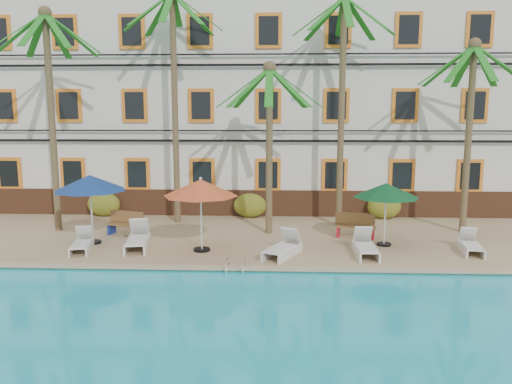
{
  "coord_description": "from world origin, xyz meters",
  "views": [
    {
      "loc": [
        1.9,
        -15.48,
        5.0
      ],
      "look_at": [
        1.12,
        3.0,
        2.0
      ],
      "focal_mm": 35.0,
      "sensor_mm": 36.0,
      "label": 1
    }
  ],
  "objects_px": {
    "pool_ladder": "(236,270)",
    "lounger_c": "(138,239)",
    "palm_b": "(174,78)",
    "palm_e": "(470,110)",
    "umbrella_red": "(201,188)",
    "lounger_d": "(283,248)",
    "lounger_e": "(365,247)",
    "palm_c": "(269,123)",
    "bench_right": "(356,225)",
    "bench_left": "(127,223)",
    "umbrella_green": "(386,191)",
    "lounger_f": "(471,245)",
    "palm_a": "(50,92)",
    "palm_d": "(342,81)",
    "umbrella_blue": "(90,183)",
    "lounger_b": "(82,243)"
  },
  "relations": [
    {
      "from": "lounger_d",
      "to": "bench_left",
      "type": "bearing_deg",
      "value": 156.95
    },
    {
      "from": "umbrella_blue",
      "to": "bench_left",
      "type": "xyz_separation_m",
      "value": [
        0.87,
        1.25,
        -1.73
      ]
    },
    {
      "from": "lounger_d",
      "to": "umbrella_blue",
      "type": "bearing_deg",
      "value": 169.24
    },
    {
      "from": "umbrella_red",
      "to": "palm_c",
      "type": "bearing_deg",
      "value": 49.43
    },
    {
      "from": "lounger_d",
      "to": "lounger_f",
      "type": "xyz_separation_m",
      "value": [
        6.39,
        0.69,
        -0.03
      ]
    },
    {
      "from": "lounger_c",
      "to": "lounger_d",
      "type": "bearing_deg",
      "value": -8.47
    },
    {
      "from": "umbrella_blue",
      "to": "umbrella_red",
      "type": "relative_size",
      "value": 1.01
    },
    {
      "from": "palm_d",
      "to": "lounger_c",
      "type": "xyz_separation_m",
      "value": [
        -7.48,
        -3.85,
        -5.62
      ]
    },
    {
      "from": "palm_a",
      "to": "bench_left",
      "type": "distance_m",
      "value": 5.89
    },
    {
      "from": "palm_a",
      "to": "palm_b",
      "type": "distance_m",
      "value": 4.86
    },
    {
      "from": "palm_e",
      "to": "palm_d",
      "type": "bearing_deg",
      "value": 168.96
    },
    {
      "from": "palm_a",
      "to": "lounger_b",
      "type": "relative_size",
      "value": 4.94
    },
    {
      "from": "palm_b",
      "to": "lounger_e",
      "type": "xyz_separation_m",
      "value": [
        7.26,
        -4.74,
        -5.81
      ]
    },
    {
      "from": "umbrella_blue",
      "to": "umbrella_green",
      "type": "distance_m",
      "value": 10.54
    },
    {
      "from": "palm_b",
      "to": "palm_e",
      "type": "relative_size",
      "value": 1.3
    },
    {
      "from": "palm_e",
      "to": "lounger_f",
      "type": "height_order",
      "value": "palm_e"
    },
    {
      "from": "palm_d",
      "to": "umbrella_red",
      "type": "height_order",
      "value": "palm_d"
    },
    {
      "from": "bench_left",
      "to": "pool_ladder",
      "type": "distance_m",
      "value": 6.18
    },
    {
      "from": "palm_a",
      "to": "palm_d",
      "type": "height_order",
      "value": "palm_d"
    },
    {
      "from": "lounger_d",
      "to": "lounger_f",
      "type": "distance_m",
      "value": 6.43
    },
    {
      "from": "palm_d",
      "to": "lounger_f",
      "type": "height_order",
      "value": "palm_d"
    },
    {
      "from": "bench_right",
      "to": "pool_ladder",
      "type": "height_order",
      "value": "bench_right"
    },
    {
      "from": "lounger_b",
      "to": "pool_ladder",
      "type": "distance_m",
      "value": 5.8
    },
    {
      "from": "palm_e",
      "to": "lounger_b",
      "type": "distance_m",
      "value": 15.2
    },
    {
      "from": "palm_a",
      "to": "umbrella_blue",
      "type": "height_order",
      "value": "palm_a"
    },
    {
      "from": "lounger_d",
      "to": "pool_ladder",
      "type": "distance_m",
      "value": 2.15
    },
    {
      "from": "umbrella_red",
      "to": "lounger_f",
      "type": "xyz_separation_m",
      "value": [
        9.18,
        0.2,
        -1.93
      ]
    },
    {
      "from": "umbrella_blue",
      "to": "lounger_f",
      "type": "height_order",
      "value": "umbrella_blue"
    },
    {
      "from": "umbrella_red",
      "to": "lounger_d",
      "type": "height_order",
      "value": "umbrella_red"
    },
    {
      "from": "lounger_c",
      "to": "pool_ladder",
      "type": "relative_size",
      "value": 2.86
    },
    {
      "from": "palm_d",
      "to": "palm_e",
      "type": "height_order",
      "value": "palm_d"
    },
    {
      "from": "pool_ladder",
      "to": "palm_c",
      "type": "bearing_deg",
      "value": 78.82
    },
    {
      "from": "palm_d",
      "to": "lounger_d",
      "type": "height_order",
      "value": "palm_d"
    },
    {
      "from": "bench_right",
      "to": "bench_left",
      "type": "bearing_deg",
      "value": -179.98
    },
    {
      "from": "palm_b",
      "to": "palm_c",
      "type": "distance_m",
      "value": 4.74
    },
    {
      "from": "palm_a",
      "to": "lounger_c",
      "type": "height_order",
      "value": "palm_a"
    },
    {
      "from": "lounger_b",
      "to": "umbrella_green",
      "type": "bearing_deg",
      "value": 6.13
    },
    {
      "from": "palm_d",
      "to": "pool_ladder",
      "type": "height_order",
      "value": "palm_d"
    },
    {
      "from": "lounger_d",
      "to": "pool_ladder",
      "type": "bearing_deg",
      "value": -132.8
    },
    {
      "from": "palm_c",
      "to": "umbrella_red",
      "type": "relative_size",
      "value": 2.58
    },
    {
      "from": "bench_left",
      "to": "umbrella_green",
      "type": "bearing_deg",
      "value": -6.39
    },
    {
      "from": "umbrella_blue",
      "to": "lounger_c",
      "type": "xyz_separation_m",
      "value": [
        1.81,
        -0.55,
        -1.89
      ]
    },
    {
      "from": "palm_c",
      "to": "palm_d",
      "type": "bearing_deg",
      "value": 26.74
    },
    {
      "from": "pool_ladder",
      "to": "lounger_c",
      "type": "bearing_deg",
      "value": 147.43
    },
    {
      "from": "umbrella_blue",
      "to": "lounger_e",
      "type": "relative_size",
      "value": 1.38
    },
    {
      "from": "bench_left",
      "to": "palm_e",
      "type": "bearing_deg",
      "value": 4.78
    },
    {
      "from": "umbrella_red",
      "to": "lounger_e",
      "type": "distance_m",
      "value": 5.86
    },
    {
      "from": "palm_c",
      "to": "pool_ladder",
      "type": "xyz_separation_m",
      "value": [
        -0.93,
        -4.71,
        -4.3
      ]
    },
    {
      "from": "umbrella_red",
      "to": "bench_left",
      "type": "xyz_separation_m",
      "value": [
        -3.24,
        2.07,
        -1.72
      ]
    },
    {
      "from": "palm_e",
      "to": "palm_b",
      "type": "bearing_deg",
      "value": 173.66
    }
  ]
}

